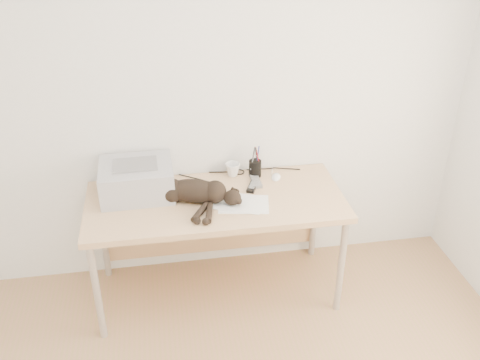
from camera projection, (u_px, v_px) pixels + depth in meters
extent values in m
plane|color=white|center=(206.00, 93.00, 3.35)|extent=(3.50, 0.00, 3.50)
cube|color=#E8C388|center=(216.00, 202.00, 3.33)|extent=(1.60, 0.70, 0.04)
cylinder|color=#B5B5B8|center=(97.00, 292.00, 3.15)|extent=(0.04, 0.04, 0.70)
cylinder|color=#B5B5B8|center=(341.00, 266.00, 3.36)|extent=(0.04, 0.04, 0.70)
cylinder|color=#B5B5B8|center=(103.00, 234.00, 3.66)|extent=(0.04, 0.04, 0.70)
cylinder|color=#B5B5B8|center=(314.00, 215.00, 3.87)|extent=(0.04, 0.04, 0.70)
cube|color=#E8C388|center=(211.00, 216.00, 3.77)|extent=(1.48, 0.02, 0.60)
cube|color=#A4A4A9|center=(137.00, 179.00, 3.33)|extent=(0.45, 0.39, 0.20)
cube|color=black|center=(137.00, 178.00, 3.32)|extent=(0.38, 0.03, 0.12)
cube|color=slate|center=(135.00, 164.00, 3.28)|extent=(0.27, 0.20, 0.01)
cube|color=white|center=(244.00, 204.00, 3.26)|extent=(0.34, 0.27, 0.00)
cube|color=white|center=(238.00, 202.00, 3.27)|extent=(0.36, 0.31, 0.00)
ellipsoid|color=black|center=(195.00, 191.00, 3.26)|extent=(0.38, 0.25, 0.15)
sphere|color=black|center=(172.00, 191.00, 3.27)|extent=(0.15, 0.15, 0.15)
ellipsoid|color=black|center=(232.00, 198.00, 3.23)|extent=(0.13, 0.13, 0.09)
cone|color=black|center=(233.00, 188.00, 3.25)|extent=(0.05, 0.06, 0.05)
cone|color=black|center=(237.00, 190.00, 3.25)|extent=(0.05, 0.06, 0.05)
cylinder|color=black|center=(201.00, 211.00, 3.16)|extent=(0.10, 0.21, 0.04)
cylinder|color=black|center=(209.00, 212.00, 3.15)|extent=(0.10, 0.21, 0.04)
cylinder|color=black|center=(152.00, 193.00, 3.36)|extent=(0.22, 0.09, 0.03)
imported|color=white|center=(233.00, 170.00, 3.56)|extent=(0.13, 0.13, 0.09)
cylinder|color=black|center=(255.00, 168.00, 3.55)|extent=(0.08, 0.08, 0.11)
cylinder|color=#990C0C|center=(253.00, 158.00, 3.51)|extent=(0.01, 0.01, 0.15)
cylinder|color=navy|center=(257.00, 157.00, 3.52)|extent=(0.01, 0.01, 0.15)
cylinder|color=black|center=(256.00, 159.00, 3.50)|extent=(0.01, 0.01, 0.15)
cube|color=slate|center=(255.00, 180.00, 3.50)|extent=(0.06, 0.19, 0.02)
cube|color=black|center=(253.00, 185.00, 3.44)|extent=(0.12, 0.18, 0.02)
ellipsoid|color=white|center=(276.00, 176.00, 3.54)|extent=(0.09, 0.12, 0.03)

